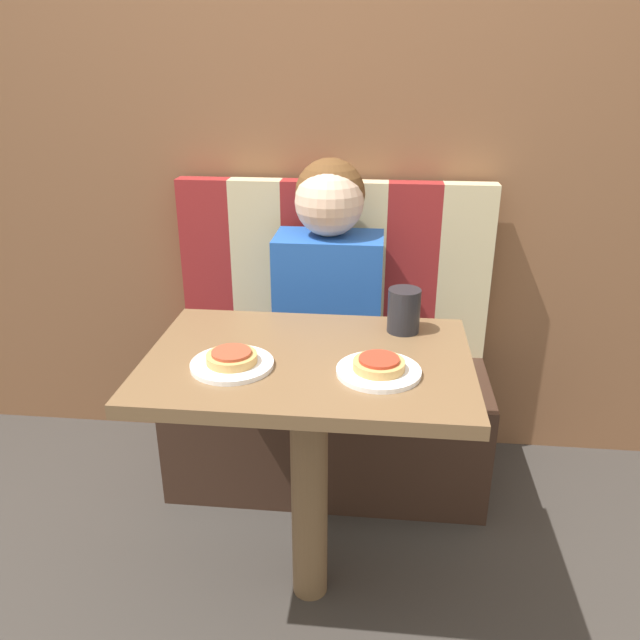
{
  "coord_description": "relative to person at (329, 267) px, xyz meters",
  "views": [
    {
      "loc": [
        0.17,
        -1.37,
        1.43
      ],
      "look_at": [
        0.0,
        0.28,
        0.74
      ],
      "focal_mm": 35.0,
      "sensor_mm": 36.0,
      "label": 1
    }
  ],
  "objects": [
    {
      "name": "booth_seat",
      "position": [
        0.0,
        -0.01,
        -0.59
      ],
      "size": [
        1.1,
        0.47,
        0.43
      ],
      "color": "#382319",
      "rests_on": "ground_plane"
    },
    {
      "name": "booth_backrest",
      "position": [
        0.0,
        0.19,
        -0.07
      ],
      "size": [
        1.1,
        0.07,
        0.62
      ],
      "color": "maroon",
      "rests_on": "booth_seat"
    },
    {
      "name": "pizza_left",
      "position": [
        -0.17,
        -0.64,
        -0.02
      ],
      "size": [
        0.12,
        0.12,
        0.03
      ],
      "color": "tan",
      "rests_on": "plate_left"
    },
    {
      "name": "wall_back",
      "position": [
        0.0,
        0.29,
        0.49
      ],
      "size": [
        7.0,
        0.05,
        2.6
      ],
      "color": "brown",
      "rests_on": "ground_plane"
    },
    {
      "name": "dining_table",
      "position": [
        0.0,
        -0.56,
        -0.19
      ],
      "size": [
        0.8,
        0.56,
        0.76
      ],
      "color": "brown",
      "rests_on": "ground_plane"
    },
    {
      "name": "ground_plane",
      "position": [
        0.0,
        -0.56,
        -0.81
      ],
      "size": [
        12.0,
        12.0,
        0.0
      ],
      "primitive_type": "plane",
      "color": "#38332D"
    },
    {
      "name": "person",
      "position": [
        0.0,
        0.0,
        0.0
      ],
      "size": [
        0.35,
        0.25,
        0.73
      ],
      "color": "#2356B2",
      "rests_on": "booth_seat"
    },
    {
      "name": "drinking_cup",
      "position": [
        0.23,
        -0.38,
        0.01
      ],
      "size": [
        0.09,
        0.09,
        0.12
      ],
      "color": "#232328",
      "rests_on": "dining_table"
    },
    {
      "name": "plate_right",
      "position": [
        0.17,
        -0.64,
        -0.04
      ],
      "size": [
        0.2,
        0.2,
        0.01
      ],
      "color": "white",
      "rests_on": "dining_table"
    },
    {
      "name": "plate_left",
      "position": [
        -0.17,
        -0.64,
        -0.04
      ],
      "size": [
        0.2,
        0.2,
        0.01
      ],
      "color": "white",
      "rests_on": "dining_table"
    },
    {
      "name": "pizza_right",
      "position": [
        0.17,
        -0.64,
        -0.02
      ],
      "size": [
        0.12,
        0.12,
        0.03
      ],
      "color": "tan",
      "rests_on": "plate_right"
    }
  ]
}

